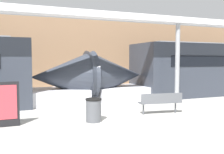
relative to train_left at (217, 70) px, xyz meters
name	(u,v)px	position (x,y,z in m)	size (l,w,h in m)	color
ground_plane	(149,123)	(-8.15, -5.29, -1.50)	(60.00, 60.00, 0.00)	#B2AFA8
station_wall	(78,55)	(-8.15, 4.69, 1.00)	(56.00, 0.20, 5.00)	#937051
train_left	(217,70)	(0.00, 0.00, 0.00)	(17.51, 2.93, 3.20)	#2D333D
bench_near	(161,101)	(-6.99, -4.18, -0.98)	(1.78, 0.67, 0.84)	#4C4F54
trash_bin	(94,110)	(-9.84, -4.38, -1.09)	(0.56, 0.56, 0.82)	#4C4F54
poster_board	(3,104)	(-12.75, -3.98, -0.77)	(1.01, 0.07, 1.45)	black
support_column_near	(177,63)	(-4.79, -2.22, 0.47)	(0.22, 0.22, 3.96)	gray
canopy_beam	(178,20)	(-4.79, -2.22, 2.59)	(28.00, 0.60, 0.28)	silver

